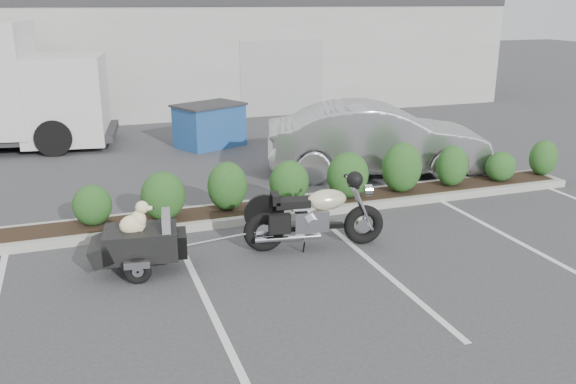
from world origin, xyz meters
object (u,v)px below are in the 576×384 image
object	(u,v)px
motorcycle	(315,217)
sedan	(377,140)
dumpster	(210,125)
pet_trailer	(140,241)

from	to	relation	value
motorcycle	sedan	bearing A→B (deg)	58.96
motorcycle	dumpster	bearing A→B (deg)	98.57
pet_trailer	dumpster	world-z (taller)	dumpster
motorcycle	sedan	distance (m)	4.73
sedan	dumpster	size ratio (longest dim) A/B	2.34
dumpster	pet_trailer	bearing A→B (deg)	-134.55
dumpster	sedan	bearing A→B (deg)	-78.73
pet_trailer	dumpster	distance (m)	8.22
sedan	dumpster	distance (m)	5.12
pet_trailer	dumpster	size ratio (longest dim) A/B	0.88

